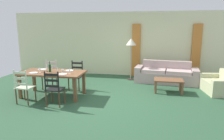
{
  "coord_description": "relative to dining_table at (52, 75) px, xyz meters",
  "views": [
    {
      "loc": [
        1.32,
        -5.48,
        2.04
      ],
      "look_at": [
        0.17,
        0.64,
        0.75
      ],
      "focal_mm": 32.72,
      "sensor_mm": 36.0,
      "label": 1
    }
  ],
  "objects": [
    {
      "name": "curtain_panel_left",
      "position": [
        2.27,
        3.13,
        0.44
      ],
      "size": [
        0.35,
        0.08,
        2.2
      ],
      "primitive_type": "cube",
      "color": "#C67631",
      "rests_on": "ground_plane"
    },
    {
      "name": "wine_glass_near_left",
      "position": [
        -0.32,
        -0.13,
        0.2
      ],
      "size": [
        0.06,
        0.06,
        0.16
      ],
      "color": "white",
      "rests_on": "dining_table"
    },
    {
      "name": "fork_far_left",
      "position": [
        -0.6,
        0.25,
        0.09
      ],
      "size": [
        0.02,
        0.17,
        0.01
      ],
      "primitive_type": "cube",
      "rotation": [
        0.0,
        0.0,
        -0.01
      ],
      "color": "silver",
      "rests_on": "dining_table"
    },
    {
      "name": "coffee_table",
      "position": [
        3.47,
        1.05,
        -0.31
      ],
      "size": [
        0.9,
        0.56,
        0.42
      ],
      "color": "brown",
      "rests_on": "ground_plane"
    },
    {
      "name": "ground_plane",
      "position": [
        1.53,
        -0.03,
        -0.67
      ],
      "size": [
        9.6,
        9.6,
        0.02
      ],
      "primitive_type": "cube",
      "color": "#2A4F34"
    },
    {
      "name": "couch",
      "position": [
        3.47,
        2.26,
        -0.37
      ],
      "size": [
        2.35,
        1.05,
        0.8
      ],
      "color": "#B29894",
      "rests_on": "ground_plane"
    },
    {
      "name": "wine_glass_near_right",
      "position": [
        0.6,
        -0.13,
        0.2
      ],
      "size": [
        0.06,
        0.06,
        0.16
      ],
      "color": "white",
      "rests_on": "dining_table"
    },
    {
      "name": "dining_chair_near_left",
      "position": [
        -0.47,
        -0.73,
        -0.19
      ],
      "size": [
        0.44,
        0.43,
        0.96
      ],
      "color": "beige",
      "rests_on": "ground_plane"
    },
    {
      "name": "curtain_panel_right",
      "position": [
        4.67,
        3.13,
        0.44
      ],
      "size": [
        0.35,
        0.08,
        2.2
      ],
      "primitive_type": "cube",
      "color": "#C67631",
      "rests_on": "ground_plane"
    },
    {
      "name": "dinner_plate_near_left",
      "position": [
        -0.45,
        -0.25,
        0.1
      ],
      "size": [
        0.24,
        0.24,
        0.02
      ],
      "primitive_type": "cylinder",
      "color": "white",
      "rests_on": "dining_table"
    },
    {
      "name": "dinner_plate_far_right",
      "position": [
        0.45,
        0.25,
        0.1
      ],
      "size": [
        0.24,
        0.24,
        0.02
      ],
      "primitive_type": "cylinder",
      "color": "white",
      "rests_on": "dining_table"
    },
    {
      "name": "dining_chair_far_right",
      "position": [
        0.45,
        0.78,
        -0.19
      ],
      "size": [
        0.44,
        0.42,
        0.96
      ],
      "color": "black",
      "rests_on": "ground_plane"
    },
    {
      "name": "candle_tall",
      "position": [
        -0.18,
        0.02,
        0.15
      ],
      "size": [
        0.05,
        0.05,
        0.23
      ],
      "color": "#998C66",
      "rests_on": "dining_table"
    },
    {
      "name": "wall_far",
      "position": [
        1.53,
        3.27,
        0.69
      ],
      "size": [
        9.6,
        0.16,
        2.7
      ],
      "primitive_type": "cube",
      "color": "beige",
      "rests_on": "ground_plane"
    },
    {
      "name": "dinner_plate_near_right",
      "position": [
        0.45,
        -0.25,
        0.1
      ],
      "size": [
        0.24,
        0.24,
        0.02
      ],
      "primitive_type": "cylinder",
      "color": "white",
      "rests_on": "dining_table"
    },
    {
      "name": "armchair_upholstered",
      "position": [
        5.08,
        1.31,
        -0.41
      ],
      "size": [
        0.96,
        1.26,
        0.72
      ],
      "color": "#B9BA8D",
      "rests_on": "ground_plane"
    },
    {
      "name": "candle_short",
      "position": [
        0.2,
        -0.04,
        0.12
      ],
      "size": [
        0.05,
        0.05,
        0.14
      ],
      "color": "#998C66",
      "rests_on": "dining_table"
    },
    {
      "name": "coffee_cup_primary",
      "position": [
        0.32,
        0.04,
        0.13
      ],
      "size": [
        0.07,
        0.07,
        0.09
      ],
      "primitive_type": "cylinder",
      "color": "beige",
      "rests_on": "dining_table"
    },
    {
      "name": "dinner_plate_far_left",
      "position": [
        -0.45,
        0.25,
        0.1
      ],
      "size": [
        0.24,
        0.24,
        0.02
      ],
      "primitive_type": "cylinder",
      "color": "white",
      "rests_on": "dining_table"
    },
    {
      "name": "wine_bottle",
      "position": [
        -0.06,
        -0.02,
        0.2
      ],
      "size": [
        0.07,
        0.07,
        0.32
      ],
      "color": "#143819",
      "rests_on": "dining_table"
    },
    {
      "name": "dining_chair_far_left",
      "position": [
        -0.47,
        0.75,
        -0.19
      ],
      "size": [
        0.43,
        0.41,
        0.96
      ],
      "color": "beige",
      "rests_on": "ground_plane"
    },
    {
      "name": "standing_lamp",
      "position": [
        2.12,
        2.45,
        0.75
      ],
      "size": [
        0.4,
        0.4,
        1.64
      ],
      "color": "#332D28",
      "rests_on": "ground_plane"
    },
    {
      "name": "fork_near_left",
      "position": [
        -0.6,
        -0.25,
        0.09
      ],
      "size": [
        0.02,
        0.17,
        0.01
      ],
      "primitive_type": "cube",
      "rotation": [
        0.0,
        0.0,
        0.03
      ],
      "color": "silver",
      "rests_on": "dining_table"
    },
    {
      "name": "dining_table",
      "position": [
        0.0,
        0.0,
        0.0
      ],
      "size": [
        1.9,
        0.96,
        0.75
      ],
      "color": "brown",
      "rests_on": "ground_plane"
    },
    {
      "name": "fork_near_right",
      "position": [
        0.3,
        -0.25,
        0.09
      ],
      "size": [
        0.02,
        0.17,
        0.01
      ],
      "primitive_type": "cube",
      "rotation": [
        0.0,
        0.0,
        -0.02
      ],
      "color": "silver",
      "rests_on": "dining_table"
    },
    {
      "name": "dining_chair_near_right",
      "position": [
        0.42,
        -0.75,
        -0.19
      ],
      "size": [
        0.43,
        0.41,
        0.96
      ],
      "color": "black",
      "rests_on": "ground_plane"
    },
    {
      "name": "fork_far_right",
      "position": [
        0.3,
        0.25,
        0.09
      ],
      "size": [
        0.03,
        0.17,
        0.01
      ],
      "primitive_type": "cube",
      "rotation": [
        0.0,
        0.0,
        0.06
      ],
      "color": "silver",
      "rests_on": "dining_table"
    }
  ]
}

